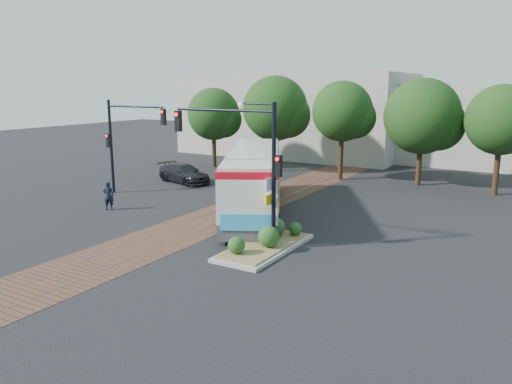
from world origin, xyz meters
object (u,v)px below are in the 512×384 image
at_px(signal_pole_main, 248,151).
at_px(city_bus, 254,177).
at_px(signal_pole_left, 123,134).
at_px(parked_car, 184,173).
at_px(officer, 108,196).
at_px(traffic_island, 266,241).

bearing_deg(signal_pole_main, city_bus, 118.82).
bearing_deg(signal_pole_main, signal_pole_left, 158.55).
distance_m(signal_pole_main, parked_car, 15.67).
height_order(signal_pole_left, parked_car, signal_pole_left).
xyz_separation_m(signal_pole_main, officer, (-10.08, 1.34, -3.35)).
distance_m(city_bus, signal_pole_left, 9.54).
xyz_separation_m(officer, parked_car, (-1.53, 8.58, -0.14)).
distance_m(traffic_island, parked_car, 16.08).
xyz_separation_m(city_bus, traffic_island, (3.87, -5.38, -1.57)).
bearing_deg(signal_pole_main, parked_car, 139.50).
bearing_deg(city_bus, parked_car, 123.53).
xyz_separation_m(signal_pole_main, parked_car, (-11.62, 9.92, -3.49)).
distance_m(traffic_island, signal_pole_left, 14.50).
height_order(city_bus, signal_pole_main, signal_pole_main).
height_order(city_bus, officer, city_bus).
height_order(signal_pole_left, officer, signal_pole_left).
distance_m(city_bus, traffic_island, 6.81).
distance_m(signal_pole_main, officer, 10.71).
bearing_deg(parked_car, signal_pole_left, -171.64).
relative_size(traffic_island, officer, 3.24).
bearing_deg(signal_pole_left, traffic_island, -20.36).
relative_size(city_bus, signal_pole_main, 2.08).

